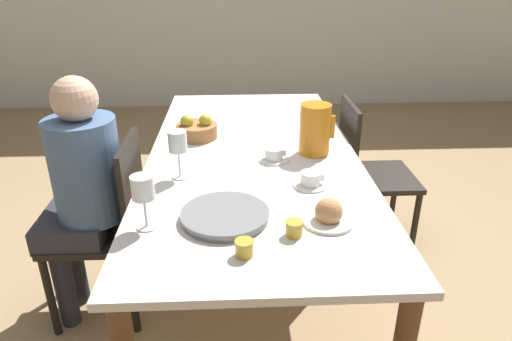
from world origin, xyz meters
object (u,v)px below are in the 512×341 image
Objects in this scene: person_seated at (81,184)px; teacup_across at (274,155)px; red_pitcher at (315,129)px; wine_glass_water at (178,143)px; chair_opposite at (367,171)px; jam_jar_red at (294,228)px; fruit_bowl at (197,129)px; bread_plate at (329,214)px; jam_jar_amber at (244,247)px; wine_glass_juice at (143,190)px; teacup_near_person at (311,180)px; serving_tray at (225,215)px; chair_person_side at (109,223)px.

teacup_across is (0.86, 0.10, 0.08)m from person_seated.
wine_glass_water is (-0.61, -0.24, 0.03)m from red_pitcher.
chair_opposite is 0.75× the size of person_seated.
jam_jar_red is 0.29× the size of fruit_bowl.
bread_plate is 1.02m from fruit_bowl.
bread_plate is (0.15, -0.56, 0.01)m from teacup_across.
teacup_across reaches higher than jam_jar_amber.
person_seated reaches higher than wine_glass_juice.
person_seated is at bearing 155.31° from bread_plate.
person_seated is 6.06× the size of wine_glass_juice.
red_pitcher is 0.64m from bread_plate.
teacup_near_person reaches higher than jam_jar_red.
teacup_near_person is at bearing -32.53° from chair_opposite.
wine_glass_juice is at bearing -171.38° from serving_tray.
chair_opposite is 2.81× the size of serving_tray.
fruit_bowl is (0.48, 0.41, 0.10)m from person_seated.
teacup_near_person is at bearing 59.17° from jam_jar_amber.
jam_jar_amber is (0.62, -0.68, 0.31)m from chair_person_side.
jam_jar_red is (-0.57, -1.09, 0.31)m from chair_opposite.
chair_person_side is at bearing 120.09° from wine_glass_juice.
chair_person_side is 1.02m from jam_jar_red.
chair_opposite is 6.21× the size of teacup_across.
person_seated is 1.03m from jam_jar_red.
chair_opposite is (1.36, 0.52, 0.00)m from chair_person_side.
wine_glass_water is 1.06× the size of wine_glass_juice.
wine_glass_juice is 0.64m from bread_plate.
wine_glass_juice reaches higher than chair_opposite.
jam_jar_red is (0.17, 0.11, 0.00)m from jam_jar_amber.
person_seated is at bearing 148.31° from jam_jar_red.
wine_glass_juice is 1.36× the size of teacup_near_person.
person_seated reaches higher than chair_opposite.
serving_tray is (0.56, -0.45, 0.29)m from chair_person_side.
red_pitcher reaches higher than fruit_bowl.
person_seated is at bearing -170.80° from red_pitcher.
wine_glass_water is at bearing -104.70° from chair_person_side.
chair_person_side is at bearing 167.39° from teacup_near_person.
chair_person_side reaches higher than fruit_bowl.
red_pitcher reaches higher than teacup_across.
wine_glass_water is 0.49m from fruit_bowl.
chair_opposite is 0.80m from teacup_across.
wine_glass_juice is 0.93× the size of fruit_bowl.
chair_opposite is at bearing 8.28° from fruit_bowl.
fruit_bowl is at bearing 112.38° from jam_jar_red.
chair_person_side is at bearing 144.19° from jam_jar_red.
jam_jar_amber is (-0.15, -0.74, 0.00)m from teacup_across.
person_seated reaches higher than bread_plate.
chair_person_side reaches higher than bread_plate.
jam_jar_red is at bearing -104.44° from red_pitcher.
person_seated reaches higher than red_pitcher.
bread_plate is (0.36, -0.04, 0.02)m from serving_tray.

